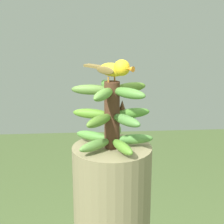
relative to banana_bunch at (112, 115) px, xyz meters
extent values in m
cylinder|color=#4C2D1E|center=(0.00, 0.00, 0.00)|extent=(0.05, 0.05, 0.22)
ellipsoid|color=#598839|center=(0.02, 0.07, -0.08)|extent=(0.06, 0.13, 0.03)
ellipsoid|color=#518C3A|center=(-0.06, 0.04, -0.08)|extent=(0.12, 0.10, 0.03)
ellipsoid|color=#59873D|center=(-0.06, -0.05, -0.08)|extent=(0.12, 0.11, 0.03)
ellipsoid|color=#578B2D|center=(0.03, -0.07, -0.08)|extent=(0.08, 0.13, 0.03)
ellipsoid|color=#528D3C|center=(0.07, 0.00, -0.08)|extent=(0.13, 0.04, 0.03)
ellipsoid|color=#557F2C|center=(-0.04, -0.06, 0.00)|extent=(0.10, 0.12, 0.03)
ellipsoid|color=#50833C|center=(0.04, -0.06, 0.00)|extent=(0.10, 0.12, 0.03)
ellipsoid|color=#508C32|center=(0.07, 0.02, 0.00)|extent=(0.13, 0.07, 0.03)
ellipsoid|color=#508A32|center=(0.00, 0.07, 0.00)|extent=(0.04, 0.13, 0.03)
ellipsoid|color=#598D2A|center=(-0.07, 0.02, 0.00)|extent=(0.13, 0.07, 0.03)
ellipsoid|color=#4F8337|center=(0.05, -0.05, 0.08)|extent=(0.11, 0.11, 0.03)
ellipsoid|color=#547E28|center=(0.06, 0.03, 0.08)|extent=(0.13, 0.09, 0.03)
ellipsoid|color=#4D8933|center=(-0.01, 0.07, 0.08)|extent=(0.05, 0.13, 0.03)
ellipsoid|color=#5A7E38|center=(-0.07, 0.01, 0.08)|extent=(0.13, 0.05, 0.03)
ellipsoid|color=#5B8C3B|center=(-0.03, -0.06, 0.08)|extent=(0.09, 0.13, 0.03)
cone|color=brown|center=(0.03, 0.02, 0.02)|extent=(0.04, 0.04, 0.06)
cylinder|color=#C68933|center=(-0.01, -0.01, 0.12)|extent=(0.01, 0.00, 0.02)
cylinder|color=#C68933|center=(0.01, 0.01, 0.12)|extent=(0.01, 0.00, 0.02)
ellipsoid|color=yellow|center=(0.00, 0.00, 0.15)|extent=(0.10, 0.10, 0.04)
ellipsoid|color=brown|center=(-0.02, -0.01, 0.15)|extent=(0.06, 0.06, 0.03)
ellipsoid|color=brown|center=(0.01, 0.02, 0.15)|extent=(0.06, 0.06, 0.03)
cube|color=brown|center=(-0.06, 0.06, 0.15)|extent=(0.07, 0.07, 0.01)
sphere|color=yellow|center=(0.03, -0.03, 0.16)|extent=(0.05, 0.05, 0.05)
sphere|color=black|center=(0.05, -0.02, 0.16)|extent=(0.01, 0.01, 0.01)
cone|color=orange|center=(0.05, -0.05, 0.16)|extent=(0.03, 0.03, 0.02)
camera|label=1|loc=(-0.09, -1.19, 0.35)|focal=61.33mm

